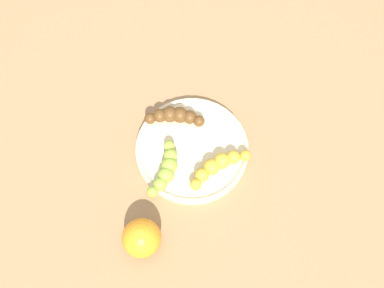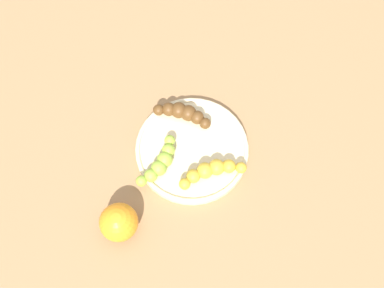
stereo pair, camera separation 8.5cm
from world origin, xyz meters
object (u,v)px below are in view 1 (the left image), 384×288
at_px(banana_overripe, 175,116).
at_px(banana_spotted, 218,165).
at_px(banana_green, 166,170).
at_px(orange_fruit, 142,238).
at_px(fruit_bowl, 192,149).

xyz_separation_m(banana_overripe, banana_spotted, (0.05, -0.13, -0.00)).
relative_size(banana_green, banana_spotted, 0.79).
relative_size(banana_overripe, banana_spotted, 0.89).
bearing_deg(orange_fruit, banana_overripe, 60.71).
height_order(fruit_bowl, banana_overripe, banana_overripe).
distance_m(banana_overripe, orange_fruit, 0.27).
xyz_separation_m(fruit_bowl, orange_fruit, (-0.15, -0.16, 0.03)).
relative_size(fruit_bowl, banana_spotted, 1.73).
height_order(fruit_bowl, orange_fruit, orange_fruit).
height_order(banana_overripe, banana_spotted, banana_overripe).
height_order(fruit_bowl, banana_green, banana_green).
xyz_separation_m(fruit_bowl, banana_green, (-0.07, -0.04, 0.02)).
xyz_separation_m(banana_overripe, banana_green, (-0.05, -0.11, -0.00)).
bearing_deg(fruit_bowl, banana_spotted, -58.14).
bearing_deg(banana_spotted, fruit_bowl, 17.24).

